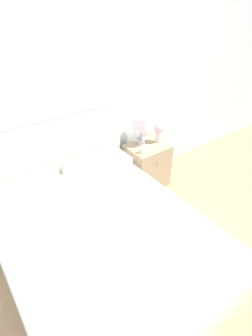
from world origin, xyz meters
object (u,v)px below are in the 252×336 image
(bed, at_px, (100,239))
(alarm_clock, at_px, (143,149))
(flower_vase, at_px, (159,130))
(table_lamp, at_px, (141,125))
(nightstand, at_px, (147,165))

(bed, relative_size, alarm_clock, 23.01)
(bed, height_order, alarm_clock, bed)
(bed, relative_size, flower_vase, 7.69)
(flower_vase, bearing_deg, table_lamp, 157.46)
(table_lamp, height_order, alarm_clock, table_lamp)
(table_lamp, bearing_deg, bed, -144.59)
(flower_vase, height_order, alarm_clock, flower_vase)
(table_lamp, bearing_deg, flower_vase, -22.54)
(bed, distance_m, flower_vase, 1.49)
(nightstand, distance_m, table_lamp, 0.54)
(table_lamp, height_order, flower_vase, table_lamp)
(bed, bearing_deg, nightstand, 31.26)
(alarm_clock, bearing_deg, flower_vase, 16.24)
(table_lamp, relative_size, alarm_clock, 4.20)
(flower_vase, relative_size, alarm_clock, 2.99)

